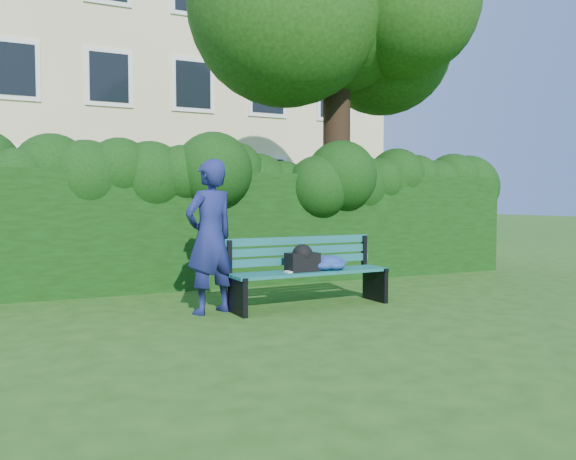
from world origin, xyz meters
name	(u,v)px	position (x,y,z in m)	size (l,w,h in m)	color
ground	(307,304)	(0.00, 0.00, 0.00)	(80.00, 80.00, 0.00)	#234C16
apartment_building	(129,69)	(0.00, 13.99, 6.00)	(16.00, 8.08, 12.00)	beige
hedge	(248,228)	(0.00, 2.20, 0.90)	(10.00, 1.00, 1.80)	black
tree	(335,8)	(2.02, 2.89, 4.99)	(5.59, 4.71, 6.97)	black
park_bench	(312,268)	(-0.01, -0.15, 0.50)	(2.14, 0.66, 0.89)	#105153
man_reading	(210,237)	(-1.32, -0.03, 0.93)	(0.68, 0.44, 1.86)	navy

